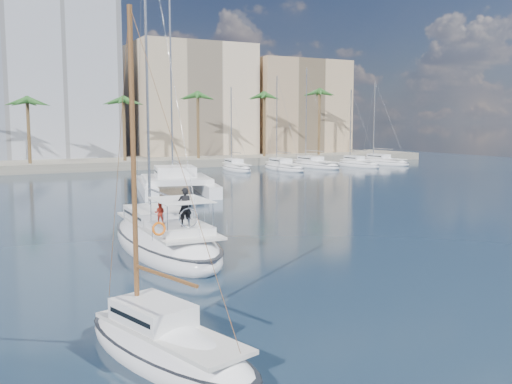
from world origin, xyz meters
TOP-DOWN VIEW (x-y plane):
  - ground at (0.00, 0.00)m, footprint 160.00×160.00m
  - quay at (0.00, 61.00)m, footprint 120.00×14.00m
  - building_beige at (22.00, 70.00)m, footprint 20.00×14.00m
  - building_tan_right at (42.00, 68.00)m, footprint 18.00×12.00m
  - palm_centre at (0.00, 57.00)m, footprint 3.60×3.60m
  - palm_right at (34.00, 57.00)m, footprint 3.60×3.60m
  - main_sloop at (-4.51, 3.56)m, footprint 4.37×13.04m
  - small_sloop at (-8.86, -10.01)m, footprint 4.30×7.71m
  - catamaran at (4.26, 27.17)m, footprint 9.33×14.43m
  - seagull at (-6.00, 4.00)m, footprint 1.20×0.51m
  - moored_yacht_a at (20.00, 47.00)m, footprint 3.37×9.52m
  - moored_yacht_b at (26.50, 45.00)m, footprint 3.32×10.83m
  - moored_yacht_c at (33.00, 47.00)m, footprint 3.98×12.33m
  - moored_yacht_d at (39.50, 45.00)m, footprint 3.52×9.55m
  - moored_yacht_e at (46.00, 47.00)m, footprint 4.61×11.11m

SIDE VIEW (x-z plane):
  - ground at x=0.00m, z-range 0.00..0.00m
  - moored_yacht_a at x=20.00m, z-range -5.95..5.95m
  - moored_yacht_b at x=26.50m, z-range -6.86..6.86m
  - moored_yacht_c at x=33.00m, z-range -7.77..7.77m
  - moored_yacht_d at x=39.50m, z-range -5.95..5.95m
  - moored_yacht_e at x=46.00m, z-range -6.86..6.86m
  - seagull at x=-6.00m, z-range 0.24..0.46m
  - small_sloop at x=-8.86m, z-range -4.88..5.68m
  - main_sloop at x=-4.51m, z-range -9.05..10.18m
  - quay at x=0.00m, z-range 0.00..1.20m
  - catamaran at x=4.26m, z-range -8.45..10.81m
  - building_tan_right at x=42.00m, z-range 0.00..18.00m
  - building_beige at x=22.00m, z-range 0.00..20.00m
  - palm_centre at x=0.00m, z-range 4.13..16.43m
  - palm_right at x=34.00m, z-range 4.13..16.43m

